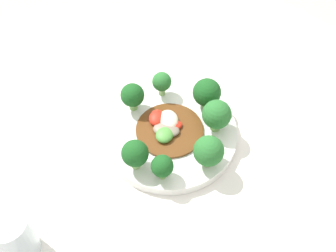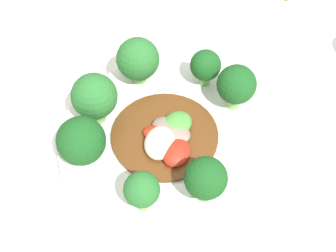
{
  "view_description": "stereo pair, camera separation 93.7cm",
  "coord_description": "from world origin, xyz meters",
  "px_view_note": "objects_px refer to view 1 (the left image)",
  "views": [
    {
      "loc": [
        -0.42,
        -0.36,
        1.55
      ],
      "look_at": [
        -0.0,
        0.03,
        0.82
      ],
      "focal_mm": 50.0,
      "sensor_mm": 36.0,
      "label": 1
    },
    {
      "loc": [
        0.14,
        0.35,
        1.28
      ],
      "look_at": [
        -0.0,
        0.03,
        0.82
      ],
      "focal_mm": 50.0,
      "sensor_mm": 36.0,
      "label": 2
    }
  ],
  "objects_px": {
    "broccoli_southwest": "(162,166)",
    "stirfry_center": "(166,128)",
    "broccoli_south": "(209,151)",
    "broccoli_west": "(135,154)",
    "broccoli_north": "(132,96)",
    "drinking_glass": "(13,237)",
    "broccoli_east": "(207,93)",
    "broccoli_southeast": "(217,115)",
    "broccoli_northeast": "(162,82)",
    "plate": "(168,135)"
  },
  "relations": [
    {
      "from": "broccoli_southwest",
      "to": "stirfry_center",
      "type": "distance_m",
      "value": 0.11
    },
    {
      "from": "broccoli_south",
      "to": "broccoli_west",
      "type": "xyz_separation_m",
      "value": [
        -0.1,
        0.09,
        0.0
      ]
    },
    {
      "from": "broccoli_north",
      "to": "broccoli_south",
      "type": "height_order",
      "value": "broccoli_south"
    },
    {
      "from": "broccoli_southwest",
      "to": "broccoli_south",
      "type": "bearing_deg",
      "value": -27.75
    },
    {
      "from": "broccoli_west",
      "to": "drinking_glass",
      "type": "height_order",
      "value": "drinking_glass"
    },
    {
      "from": "broccoli_east",
      "to": "stirfry_center",
      "type": "xyz_separation_m",
      "value": [
        -0.11,
        0.01,
        -0.03
      ]
    },
    {
      "from": "broccoli_southeast",
      "to": "broccoli_northeast",
      "type": "xyz_separation_m",
      "value": [
        -0.01,
        0.14,
        -0.01
      ]
    },
    {
      "from": "drinking_glass",
      "to": "broccoli_north",
      "type": "bearing_deg",
      "value": 11.95
    },
    {
      "from": "broccoli_southeast",
      "to": "broccoli_north",
      "type": "height_order",
      "value": "broccoli_southeast"
    },
    {
      "from": "broccoli_south",
      "to": "stirfry_center",
      "type": "distance_m",
      "value": 0.12
    },
    {
      "from": "broccoli_south",
      "to": "broccoli_west",
      "type": "height_order",
      "value": "broccoli_south"
    },
    {
      "from": "broccoli_southwest",
      "to": "stirfry_center",
      "type": "xyz_separation_m",
      "value": [
        0.08,
        0.07,
        -0.03
      ]
    },
    {
      "from": "broccoli_southwest",
      "to": "broccoli_west",
      "type": "xyz_separation_m",
      "value": [
        -0.02,
        0.05,
        0.01
      ]
    },
    {
      "from": "broccoli_north",
      "to": "stirfry_center",
      "type": "height_order",
      "value": "broccoli_north"
    },
    {
      "from": "broccoli_southwest",
      "to": "broccoli_north",
      "type": "bearing_deg",
      "value": 63.34
    },
    {
      "from": "plate",
      "to": "broccoli_northeast",
      "type": "height_order",
      "value": "broccoli_northeast"
    },
    {
      "from": "broccoli_northeast",
      "to": "broccoli_south",
      "type": "relative_size",
      "value": 0.84
    },
    {
      "from": "broccoli_north",
      "to": "broccoli_southwest",
      "type": "distance_m",
      "value": 0.18
    },
    {
      "from": "plate",
      "to": "stirfry_center",
      "type": "distance_m",
      "value": 0.02
    },
    {
      "from": "plate",
      "to": "broccoli_north",
      "type": "distance_m",
      "value": 0.11
    },
    {
      "from": "broccoli_north",
      "to": "broccoli_west",
      "type": "xyz_separation_m",
      "value": [
        -0.1,
        -0.11,
        0.0
      ]
    },
    {
      "from": "broccoli_south",
      "to": "broccoli_north",
      "type": "bearing_deg",
      "value": 90.12
    },
    {
      "from": "plate",
      "to": "broccoli_southeast",
      "type": "distance_m",
      "value": 0.11
    },
    {
      "from": "broccoli_southeast",
      "to": "broccoli_southwest",
      "type": "height_order",
      "value": "broccoli_southeast"
    },
    {
      "from": "plate",
      "to": "broccoli_east",
      "type": "relative_size",
      "value": 4.04
    },
    {
      "from": "broccoli_west",
      "to": "broccoli_southwest",
      "type": "bearing_deg",
      "value": -71.79
    },
    {
      "from": "broccoli_southeast",
      "to": "broccoli_southwest",
      "type": "relative_size",
      "value": 1.32
    },
    {
      "from": "broccoli_southeast",
      "to": "broccoli_west",
      "type": "height_order",
      "value": "broccoli_southeast"
    },
    {
      "from": "plate",
      "to": "drinking_glass",
      "type": "relative_size",
      "value": 2.63
    },
    {
      "from": "broccoli_northeast",
      "to": "broccoli_west",
      "type": "distance_m",
      "value": 0.19
    },
    {
      "from": "plate",
      "to": "broccoli_northeast",
      "type": "distance_m",
      "value": 0.11
    },
    {
      "from": "broccoli_southeast",
      "to": "broccoli_northeast",
      "type": "distance_m",
      "value": 0.14
    },
    {
      "from": "broccoli_north",
      "to": "drinking_glass",
      "type": "xyz_separation_m",
      "value": [
        -0.35,
        -0.07,
        -0.01
      ]
    },
    {
      "from": "broccoli_east",
      "to": "drinking_glass",
      "type": "height_order",
      "value": "drinking_glass"
    },
    {
      "from": "broccoli_southwest",
      "to": "stirfry_center",
      "type": "height_order",
      "value": "broccoli_southwest"
    },
    {
      "from": "broccoli_northeast",
      "to": "broccoli_north",
      "type": "bearing_deg",
      "value": 166.69
    },
    {
      "from": "broccoli_northeast",
      "to": "drinking_glass",
      "type": "height_order",
      "value": "drinking_glass"
    },
    {
      "from": "broccoli_southwest",
      "to": "broccoli_east",
      "type": "bearing_deg",
      "value": 15.99
    },
    {
      "from": "broccoli_west",
      "to": "stirfry_center",
      "type": "bearing_deg",
      "value": 9.29
    },
    {
      "from": "broccoli_southwest",
      "to": "broccoli_west",
      "type": "height_order",
      "value": "broccoli_west"
    },
    {
      "from": "broccoli_north",
      "to": "broccoli_northeast",
      "type": "xyz_separation_m",
      "value": [
        0.07,
        -0.02,
        -0.0
      ]
    },
    {
      "from": "broccoli_southwest",
      "to": "stirfry_center",
      "type": "relative_size",
      "value": 0.41
    },
    {
      "from": "plate",
      "to": "broccoli_west",
      "type": "bearing_deg",
      "value": -173.98
    },
    {
      "from": "broccoli_north",
      "to": "broccoli_northeast",
      "type": "distance_m",
      "value": 0.07
    },
    {
      "from": "stirfry_center",
      "to": "broccoli_southwest",
      "type": "bearing_deg",
      "value": -140.67
    },
    {
      "from": "plate",
      "to": "drinking_glass",
      "type": "distance_m",
      "value": 0.35
    },
    {
      "from": "broccoli_southwest",
      "to": "broccoli_south",
      "type": "distance_m",
      "value": 0.09
    },
    {
      "from": "broccoli_south",
      "to": "drinking_glass",
      "type": "height_order",
      "value": "drinking_glass"
    },
    {
      "from": "broccoli_northeast",
      "to": "stirfry_center",
      "type": "xyz_separation_m",
      "value": [
        -0.06,
        -0.07,
        -0.03
      ]
    },
    {
      "from": "broccoli_east",
      "to": "broccoli_west",
      "type": "distance_m",
      "value": 0.21
    }
  ]
}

